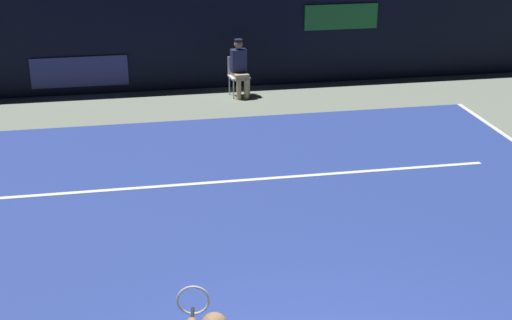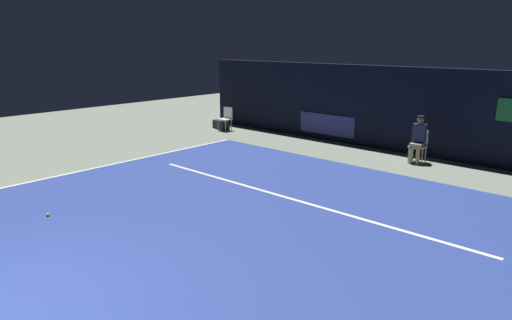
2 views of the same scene
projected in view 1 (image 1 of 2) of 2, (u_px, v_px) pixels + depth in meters
name	position (u px, v px, depth m)	size (l,w,h in m)	color
ground_plane	(267.00, 229.00, 10.83)	(32.95, 32.95, 0.00)	gray
court_surface	(267.00, 229.00, 10.82)	(10.92, 10.32, 0.01)	navy
line_service	(246.00, 180.00, 12.47)	(8.52, 0.10, 0.01)	white
back_wall	(203.00, 33.00, 17.33)	(16.54, 0.33, 2.60)	black
line_judge_on_chair	(239.00, 67.00, 16.81)	(0.49, 0.57, 1.32)	white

